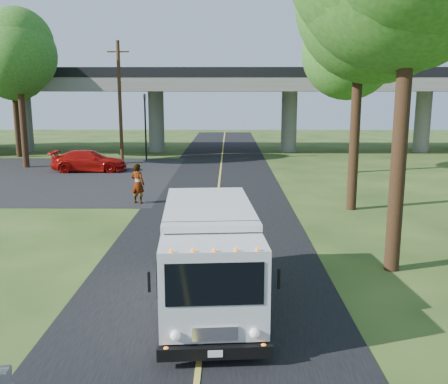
{
  "coord_description": "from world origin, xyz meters",
  "views": [
    {
      "loc": [
        0.59,
        -13.38,
        5.23
      ],
      "look_at": [
        0.4,
        4.93,
        1.6
      ],
      "focal_mm": 40.0,
      "sensor_mm": 36.0,
      "label": 1
    }
  ],
  "objects_px": {
    "tree_left_lot": "(20,54)",
    "utility_pole": "(120,102)",
    "step_van": "(209,254)",
    "pedestrian": "(138,184)",
    "traffic_signal": "(145,120)",
    "tree_left_far": "(14,65)",
    "red_sedan": "(89,161)",
    "tree_right_far": "(364,45)"
  },
  "relations": [
    {
      "from": "utility_pole",
      "to": "tree_right_far",
      "type": "bearing_deg",
      "value": -14.0
    },
    {
      "from": "tree_right_far",
      "to": "tree_left_lot",
      "type": "xyz_separation_m",
      "value": [
        -23.0,
        2.0,
        -0.4
      ]
    },
    {
      "from": "tree_left_lot",
      "to": "utility_pole",
      "type": "bearing_deg",
      "value": 18.97
    },
    {
      "from": "traffic_signal",
      "to": "step_van",
      "type": "bearing_deg",
      "value": -77.57
    },
    {
      "from": "traffic_signal",
      "to": "pedestrian",
      "type": "xyz_separation_m",
      "value": [
        2.2,
        -15.88,
        -2.23
      ]
    },
    {
      "from": "tree_right_far",
      "to": "red_sedan",
      "type": "height_order",
      "value": "tree_right_far"
    },
    {
      "from": "utility_pole",
      "to": "tree_left_lot",
      "type": "relative_size",
      "value": 0.86
    },
    {
      "from": "traffic_signal",
      "to": "tree_left_lot",
      "type": "xyz_separation_m",
      "value": [
        -7.79,
        -4.16,
        4.7
      ]
    },
    {
      "from": "utility_pole",
      "to": "step_van",
      "type": "distance_m",
      "value": 27.0
    },
    {
      "from": "utility_pole",
      "to": "tree_right_far",
      "type": "relative_size",
      "value": 0.82
    },
    {
      "from": "red_sedan",
      "to": "pedestrian",
      "type": "height_order",
      "value": "pedestrian"
    },
    {
      "from": "traffic_signal",
      "to": "utility_pole",
      "type": "height_order",
      "value": "utility_pole"
    },
    {
      "from": "traffic_signal",
      "to": "tree_left_far",
      "type": "relative_size",
      "value": 0.53
    },
    {
      "from": "red_sedan",
      "to": "utility_pole",
      "type": "bearing_deg",
      "value": -22.84
    },
    {
      "from": "tree_left_far",
      "to": "red_sedan",
      "type": "height_order",
      "value": "tree_left_far"
    },
    {
      "from": "utility_pole",
      "to": "tree_left_lot",
      "type": "distance_m",
      "value": 7.43
    },
    {
      "from": "utility_pole",
      "to": "tree_left_lot",
      "type": "xyz_separation_m",
      "value": [
        -6.29,
        -2.16,
        3.31
      ]
    },
    {
      "from": "tree_right_far",
      "to": "pedestrian",
      "type": "xyz_separation_m",
      "value": [
        -13.01,
        -9.71,
        -7.33
      ]
    },
    {
      "from": "step_van",
      "to": "pedestrian",
      "type": "distance_m",
      "value": 12.46
    },
    {
      "from": "traffic_signal",
      "to": "tree_left_lot",
      "type": "height_order",
      "value": "tree_left_lot"
    },
    {
      "from": "utility_pole",
      "to": "red_sedan",
      "type": "height_order",
      "value": "utility_pole"
    },
    {
      "from": "step_van",
      "to": "red_sedan",
      "type": "height_order",
      "value": "step_van"
    },
    {
      "from": "tree_left_far",
      "to": "red_sedan",
      "type": "bearing_deg",
      "value": -44.29
    },
    {
      "from": "tree_left_far",
      "to": "pedestrian",
      "type": "relative_size",
      "value": 5.08
    },
    {
      "from": "red_sedan",
      "to": "tree_left_far",
      "type": "bearing_deg",
      "value": 43.23
    },
    {
      "from": "red_sedan",
      "to": "tree_right_far",
      "type": "bearing_deg",
      "value": -93.51
    },
    {
      "from": "pedestrian",
      "to": "tree_left_far",
      "type": "bearing_deg",
      "value": -30.59
    },
    {
      "from": "utility_pole",
      "to": "pedestrian",
      "type": "relative_size",
      "value": 4.63
    },
    {
      "from": "step_van",
      "to": "tree_left_far",
      "type": "bearing_deg",
      "value": 115.45
    },
    {
      "from": "tree_left_far",
      "to": "pedestrian",
      "type": "distance_m",
      "value": 22.9
    },
    {
      "from": "step_van",
      "to": "pedestrian",
      "type": "xyz_separation_m",
      "value": [
        -3.91,
        11.82,
        -0.39
      ]
    },
    {
      "from": "tree_right_far",
      "to": "tree_left_lot",
      "type": "height_order",
      "value": "tree_right_far"
    },
    {
      "from": "utility_pole",
      "to": "step_van",
      "type": "height_order",
      "value": "utility_pole"
    },
    {
      "from": "tree_left_lot",
      "to": "tree_left_far",
      "type": "xyz_separation_m",
      "value": [
        -3.0,
        6.0,
        -0.45
      ]
    },
    {
      "from": "red_sedan",
      "to": "traffic_signal",
      "type": "bearing_deg",
      "value": -29.08
    },
    {
      "from": "tree_right_far",
      "to": "tree_left_far",
      "type": "height_order",
      "value": "tree_right_far"
    },
    {
      "from": "traffic_signal",
      "to": "step_van",
      "type": "height_order",
      "value": "traffic_signal"
    },
    {
      "from": "tree_left_lot",
      "to": "pedestrian",
      "type": "xyz_separation_m",
      "value": [
        9.99,
        -11.71,
        -6.93
      ]
    },
    {
      "from": "red_sedan",
      "to": "pedestrian",
      "type": "bearing_deg",
      "value": -155.44
    },
    {
      "from": "tree_left_far",
      "to": "step_van",
      "type": "distance_m",
      "value": 34.57
    },
    {
      "from": "utility_pole",
      "to": "tree_right_far",
      "type": "height_order",
      "value": "tree_right_far"
    },
    {
      "from": "utility_pole",
      "to": "tree_left_lot",
      "type": "height_order",
      "value": "tree_left_lot"
    }
  ]
}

